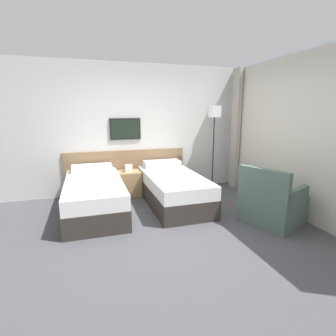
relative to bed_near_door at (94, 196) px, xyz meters
The scene contains 8 objects.
ground_plane 1.52m from the bed_near_door, 44.59° to the right, with size 16.00×16.00×0.00m, color #47474C.
wall_headboard 1.79m from the bed_near_door, 45.12° to the left, with size 10.00×0.10×2.70m.
wall_window 3.61m from the bed_near_door, 19.56° to the right, with size 0.21×4.56×2.70m.
bed_near_door is the anchor object (origin of this frame).
bed_near_window 1.44m from the bed_near_door, ahead, with size 0.95×1.98×0.70m.
nightstand 1.02m from the bed_near_door, 45.02° to the left, with size 0.47×0.43×0.66m.
floor_lamp 2.88m from the bed_near_door, 12.45° to the left, with size 0.24×0.24×1.85m.
armchair 2.93m from the bed_near_door, 26.47° to the right, with size 1.00×1.03×0.92m.
Camera 1 is at (-1.14, -3.48, 1.75)m, focal length 28.00 mm.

